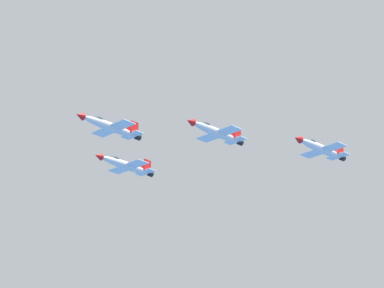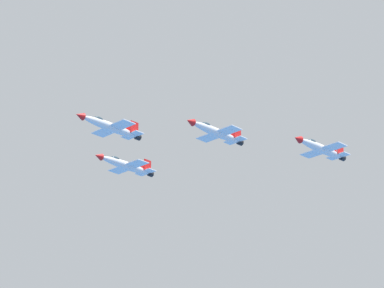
# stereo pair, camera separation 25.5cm
# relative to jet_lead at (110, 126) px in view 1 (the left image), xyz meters

# --- Properties ---
(jet_lead) EXTENTS (18.52, 11.89, 3.97)m
(jet_lead) POSITION_rel_jet_lead_xyz_m (0.00, 0.00, 0.00)
(jet_lead) COLOR white
(jet_left_wingman) EXTENTS (18.21, 11.72, 3.91)m
(jet_left_wingman) POSITION_rel_jet_lead_xyz_m (21.99, -10.07, -0.44)
(jet_left_wingman) COLOR white
(jet_right_wingman) EXTENTS (18.92, 12.17, 4.06)m
(jet_right_wingman) POSITION_rel_jet_lead_xyz_m (13.48, 20.08, -0.21)
(jet_right_wingman) COLOR white
(jet_left_outer) EXTENTS (18.11, 11.58, 3.86)m
(jet_left_outer) POSITION_rel_jet_lead_xyz_m (43.97, -20.14, -3.61)
(jet_left_outer) COLOR white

